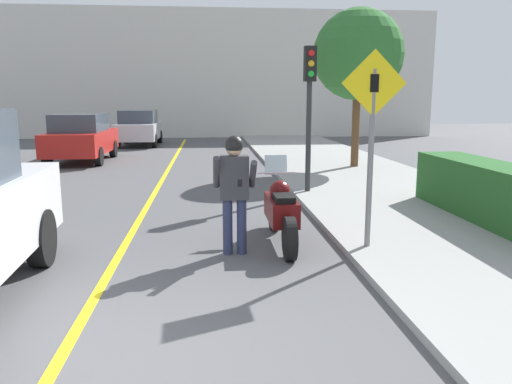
{
  "coord_description": "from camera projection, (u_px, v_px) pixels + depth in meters",
  "views": [
    {
      "loc": [
        0.7,
        -3.76,
        2.18
      ],
      "look_at": [
        1.41,
        3.78,
        0.77
      ],
      "focal_mm": 35.0,
      "sensor_mm": 36.0,
      "label": 1
    }
  ],
  "objects": [
    {
      "name": "sidewalk_curb",
      "position": [
        456.0,
        228.0,
        8.36
      ],
      "size": [
        4.4,
        44.0,
        0.1
      ],
      "color": "gray",
      "rests_on": "ground"
    },
    {
      "name": "parked_car_silver",
      "position": [
        139.0,
        128.0,
        23.84
      ],
      "size": [
        1.88,
        4.2,
        1.68
      ],
      "color": "black",
      "rests_on": "ground"
    },
    {
      "name": "parked_car_red",
      "position": [
        81.0,
        138.0,
        17.6
      ],
      "size": [
        1.88,
        4.2,
        1.68
      ],
      "color": "black",
      "rests_on": "ground"
    },
    {
      "name": "street_tree",
      "position": [
        358.0,
        55.0,
        15.17
      ],
      "size": [
        2.75,
        2.75,
        4.81
      ],
      "color": "brown",
      "rests_on": "sidewalk_curb"
    },
    {
      "name": "building_backdrop",
      "position": [
        196.0,
        74.0,
        28.8
      ],
      "size": [
        28.0,
        1.2,
        7.23
      ],
      "color": "beige",
      "rests_on": "ground"
    },
    {
      "name": "person_biker",
      "position": [
        234.0,
        183.0,
        6.97
      ],
      "size": [
        0.59,
        0.47,
        1.69
      ],
      "color": "#282D4C",
      "rests_on": "ground"
    },
    {
      "name": "motorcycle",
      "position": [
        281.0,
        211.0,
        7.6
      ],
      "size": [
        0.62,
        2.26,
        1.29
      ],
      "color": "black",
      "rests_on": "ground"
    },
    {
      "name": "road_center_line",
      "position": [
        144.0,
        212.0,
        9.83
      ],
      "size": [
        0.12,
        36.0,
        0.01
      ],
      "color": "yellow",
      "rests_on": "ground"
    },
    {
      "name": "ground_plane",
      "position": [
        126.0,
        375.0,
        4.01
      ],
      "size": [
        80.0,
        80.0,
        0.0
      ],
      "primitive_type": "plane",
      "color": "#4C4C4F"
    },
    {
      "name": "hedge_row",
      "position": [
        496.0,
        193.0,
        8.57
      ],
      "size": [
        0.9,
        4.51,
        0.98
      ],
      "color": "#235623",
      "rests_on": "sidewalk_curb"
    },
    {
      "name": "traffic_light",
      "position": [
        310.0,
        91.0,
        11.09
      ],
      "size": [
        0.26,
        0.3,
        3.23
      ],
      "color": "#2D2D30",
      "rests_on": "sidewalk_curb"
    },
    {
      "name": "crossing_sign",
      "position": [
        372.0,
        131.0,
        6.9
      ],
      "size": [
        0.91,
        0.08,
        2.75
      ],
      "color": "slate",
      "rests_on": "sidewalk_curb"
    }
  ]
}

